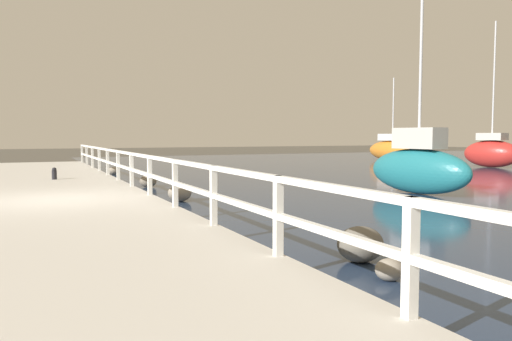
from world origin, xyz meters
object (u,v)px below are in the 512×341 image
object	(u,v)px
mooring_bollard	(54,173)
sailboat_orange	(393,149)
sailboat_red	(492,152)
sailboat_teal	(419,166)

from	to	relation	value
mooring_bollard	sailboat_orange	distance (m)	23.81
sailboat_red	sailboat_teal	xyz separation A→B (m)	(-12.57, -7.90, -0.02)
sailboat_orange	mooring_bollard	bearing A→B (deg)	-152.28
sailboat_orange	sailboat_teal	distance (m)	19.78
sailboat_red	sailboat_teal	distance (m)	14.85
mooring_bollard	sailboat_red	xyz separation A→B (m)	(22.44, 1.31, 0.38)
sailboat_orange	sailboat_red	bearing A→B (deg)	-81.51
mooring_bollard	sailboat_orange	xyz separation A→B (m)	(22.04, 9.00, 0.32)
sailboat_teal	mooring_bollard	bearing A→B (deg)	138.27
sailboat_orange	sailboat_red	size ratio (longest dim) A/B	0.72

